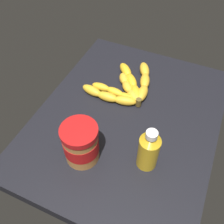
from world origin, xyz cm
name	(u,v)px	position (x,y,z in cm)	size (l,w,h in cm)	color
ground_plane	(127,121)	(0.00, 0.00, -2.37)	(75.03, 59.10, 4.73)	black
banana_bunch	(127,87)	(11.74, 5.09, 1.67)	(25.32, 23.48, 3.54)	gold
peanut_butter_jar	(81,144)	(-19.65, 6.61, 6.52)	(10.42, 10.42, 13.14)	#B27238
honey_bottle	(149,150)	(-14.12, -11.51, 6.87)	(5.92, 5.92, 15.00)	gold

